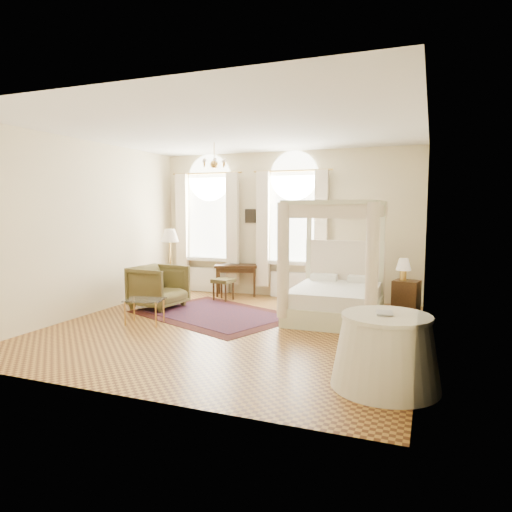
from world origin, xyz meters
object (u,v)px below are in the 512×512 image
at_px(side_table, 386,351).
at_px(armchair, 159,287).
at_px(stool, 223,282).
at_px(canopy_bed, 335,293).
at_px(floor_lamp, 170,239).
at_px(nightstand, 406,298).
at_px(writing_desk, 236,269).
at_px(coffee_table, 144,302).

bearing_deg(side_table, armchair, 151.02).
bearing_deg(side_table, stool, 135.16).
relative_size(armchair, side_table, 0.78).
relative_size(stool, side_table, 0.39).
bearing_deg(canopy_bed, floor_lamp, 169.54).
bearing_deg(nightstand, armchair, -165.88).
relative_size(writing_desk, floor_lamp, 0.69).
bearing_deg(writing_desk, floor_lamp, -151.97).
bearing_deg(coffee_table, writing_desk, 81.36).
xyz_separation_m(writing_desk, coffee_table, (-0.45, -2.99, -0.22)).
xyz_separation_m(writing_desk, floor_lamp, (-1.33, -0.71, 0.71)).
height_order(writing_desk, stool, writing_desk).
xyz_separation_m(nightstand, armchair, (-4.75, -1.19, 0.11)).
height_order(stool, side_table, side_table).
xyz_separation_m(canopy_bed, stool, (-2.65, 0.84, -0.09)).
xyz_separation_m(canopy_bed, side_table, (1.17, -2.96, -0.08)).
bearing_deg(nightstand, coffee_table, -150.50).
distance_m(canopy_bed, armchair, 3.57).
xyz_separation_m(nightstand, floor_lamp, (-5.12, -0.12, 1.00)).
height_order(nightstand, stool, nightstand).
bearing_deg(canopy_bed, nightstand, 35.32).
bearing_deg(coffee_table, canopy_bed, 27.02).
bearing_deg(stool, armchair, -127.24).
distance_m(nightstand, floor_lamp, 5.22).
bearing_deg(floor_lamp, writing_desk, 28.03).
distance_m(canopy_bed, nightstand, 1.47).
bearing_deg(side_table, nightstand, 89.57).
height_order(canopy_bed, armchair, canopy_bed).
relative_size(coffee_table, side_table, 0.59).
xyz_separation_m(writing_desk, stool, (-0.05, -0.60, -0.22)).
relative_size(canopy_bed, coffee_table, 2.97).
height_order(writing_desk, floor_lamp, floor_lamp).
relative_size(canopy_bed, nightstand, 3.28).
relative_size(canopy_bed, floor_lamp, 1.38).
distance_m(armchair, floor_lamp, 1.45).
relative_size(canopy_bed, side_table, 1.76).
relative_size(nightstand, side_table, 0.54).
xyz_separation_m(stool, side_table, (3.82, -3.80, 0.01)).
xyz_separation_m(nightstand, stool, (-3.85, -0.01, 0.07)).
height_order(canopy_bed, coffee_table, canopy_bed).
height_order(nightstand, armchair, armchair).
height_order(coffee_table, floor_lamp, floor_lamp).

